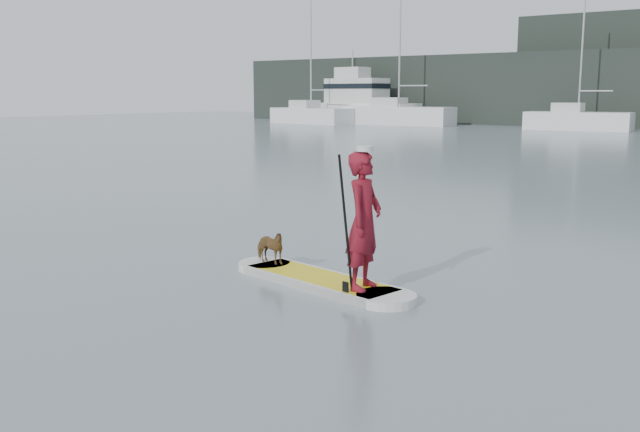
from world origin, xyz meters
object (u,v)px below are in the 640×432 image
Objects in this scene: paddleboard at (320,281)px; sailboat_c at (577,120)px; sailboat_a at (310,114)px; paddler at (364,221)px; motor_yacht_b at (361,102)px; sailboat_b at (398,113)px; dog at (269,247)px.

paddleboard is 46.40m from sailboat_c.
sailboat_c is at bearing 14.07° from sailboat_a.
motor_yacht_b is at bearing 22.99° from paddler.
sailboat_a is 1.14× the size of motor_yacht_b.
paddler is 52.29m from sailboat_b.
paddler is 2.99× the size of dog.
sailboat_c is (22.55, 2.43, -0.03)m from sailboat_a.
paddleboard is 1.78× the size of paddler.
motor_yacht_b is (-30.67, 46.82, 0.81)m from paddler.
paddleboard is 1.29m from paddler.
dog is at bearing -83.25° from sailboat_c.
dog is 0.06× the size of motor_yacht_b.
sailboat_a reaches higher than paddler.
sailboat_b is at bearing 31.25° from dog.
sailboat_b reaches higher than paddler.
paddleboard is 51.77m from sailboat_b.
sailboat_c is 1.04× the size of motor_yacht_b.
paddleboard is 53.90m from sailboat_a.
paddleboard is 5.31× the size of dog.
dog reaches higher than paddleboard.
sailboat_a is 4.89m from motor_yacht_b.
paddler reaches higher than dog.
paddleboard is at bearing -44.73° from sailboat_a.
sailboat_c is (-10.98, 45.42, -0.25)m from paddler.
dog is 54.68m from motor_yacht_b.
sailboat_a is at bearing 39.66° from dog.
paddler is at bearing -63.24° from sailboat_b.
sailboat_a is 7.89m from sailboat_b.
sailboat_a reaches higher than dog.
paddler is 2.07m from dog.
sailboat_a is at bearing -165.48° from sailboat_b.
sailboat_c is at bearing 3.35° from paddler.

